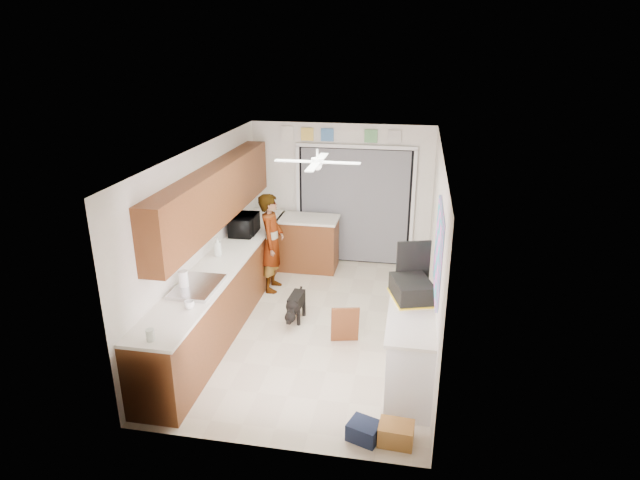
{
  "coord_description": "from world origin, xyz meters",
  "views": [
    {
      "loc": [
        1.27,
        -6.61,
        3.81
      ],
      "look_at": [
        0.0,
        0.4,
        1.15
      ],
      "focal_mm": 30.0,
      "sensor_mm": 36.0,
      "label": 1
    }
  ],
  "objects_px": {
    "paper_towel_roll": "(184,280)",
    "dog": "(296,306)",
    "man": "(272,243)",
    "soap_bottle": "(218,246)",
    "microwave": "(244,225)",
    "cup": "(189,305)",
    "cardboard_box": "(396,434)",
    "suitcase": "(412,289)",
    "navy_crate": "(364,431)"
  },
  "relations": [
    {
      "from": "suitcase",
      "to": "navy_crate",
      "type": "relative_size",
      "value": 1.8
    },
    {
      "from": "microwave",
      "to": "cardboard_box",
      "type": "relative_size",
      "value": 1.59
    },
    {
      "from": "microwave",
      "to": "paper_towel_roll",
      "type": "bearing_deg",
      "value": 175.48
    },
    {
      "from": "suitcase",
      "to": "navy_crate",
      "type": "bearing_deg",
      "value": -123.55
    },
    {
      "from": "paper_towel_roll",
      "to": "cardboard_box",
      "type": "height_order",
      "value": "paper_towel_roll"
    },
    {
      "from": "paper_towel_roll",
      "to": "cardboard_box",
      "type": "relative_size",
      "value": 0.7
    },
    {
      "from": "cup",
      "to": "dog",
      "type": "bearing_deg",
      "value": 61.69
    },
    {
      "from": "soap_bottle",
      "to": "dog",
      "type": "bearing_deg",
      "value": 2.61
    },
    {
      "from": "soap_bottle",
      "to": "suitcase",
      "type": "distance_m",
      "value": 2.86
    },
    {
      "from": "navy_crate",
      "to": "man",
      "type": "relative_size",
      "value": 0.19
    },
    {
      "from": "cup",
      "to": "soap_bottle",
      "type": "bearing_deg",
      "value": 98.73
    },
    {
      "from": "suitcase",
      "to": "man",
      "type": "xyz_separation_m",
      "value": [
        -2.22,
        1.86,
        -0.25
      ]
    },
    {
      "from": "dog",
      "to": "man",
      "type": "bearing_deg",
      "value": 125.86
    },
    {
      "from": "cardboard_box",
      "to": "navy_crate",
      "type": "bearing_deg",
      "value": 180.0
    },
    {
      "from": "cardboard_box",
      "to": "navy_crate",
      "type": "distance_m",
      "value": 0.32
    },
    {
      "from": "microwave",
      "to": "dog",
      "type": "distance_m",
      "value": 1.63
    },
    {
      "from": "man",
      "to": "dog",
      "type": "bearing_deg",
      "value": -149.8
    },
    {
      "from": "paper_towel_roll",
      "to": "navy_crate",
      "type": "bearing_deg",
      "value": -25.81
    },
    {
      "from": "suitcase",
      "to": "cardboard_box",
      "type": "distance_m",
      "value": 1.69
    },
    {
      "from": "cup",
      "to": "dog",
      "type": "xyz_separation_m",
      "value": [
        0.87,
        1.62,
        -0.76
      ]
    },
    {
      "from": "paper_towel_roll",
      "to": "navy_crate",
      "type": "relative_size",
      "value": 0.78
    },
    {
      "from": "cardboard_box",
      "to": "cup",
      "type": "bearing_deg",
      "value": 164.24
    },
    {
      "from": "paper_towel_roll",
      "to": "dog",
      "type": "height_order",
      "value": "paper_towel_roll"
    },
    {
      "from": "suitcase",
      "to": "cardboard_box",
      "type": "relative_size",
      "value": 1.59
    },
    {
      "from": "paper_towel_roll",
      "to": "man",
      "type": "relative_size",
      "value": 0.15
    },
    {
      "from": "paper_towel_roll",
      "to": "cardboard_box",
      "type": "distance_m",
      "value": 3.07
    },
    {
      "from": "navy_crate",
      "to": "man",
      "type": "bearing_deg",
      "value": 119.32
    },
    {
      "from": "man",
      "to": "dog",
      "type": "relative_size",
      "value": 2.8
    },
    {
      "from": "soap_bottle",
      "to": "cup",
      "type": "distance_m",
      "value": 1.59
    },
    {
      "from": "microwave",
      "to": "soap_bottle",
      "type": "height_order",
      "value": "microwave"
    },
    {
      "from": "microwave",
      "to": "soap_bottle",
      "type": "distance_m",
      "value": 0.96
    },
    {
      "from": "paper_towel_roll",
      "to": "dog",
      "type": "distance_m",
      "value": 1.83
    },
    {
      "from": "cardboard_box",
      "to": "man",
      "type": "relative_size",
      "value": 0.22
    },
    {
      "from": "microwave",
      "to": "cup",
      "type": "xyz_separation_m",
      "value": [
        0.16,
        -2.53,
        -0.11
      ]
    },
    {
      "from": "soap_bottle",
      "to": "suitcase",
      "type": "xyz_separation_m",
      "value": [
        2.73,
        -0.86,
        -0.03
      ]
    },
    {
      "from": "suitcase",
      "to": "dog",
      "type": "distance_m",
      "value": 2.03
    },
    {
      "from": "navy_crate",
      "to": "dog",
      "type": "relative_size",
      "value": 0.54
    },
    {
      "from": "dog",
      "to": "soap_bottle",
      "type": "bearing_deg",
      "value": -174.07
    },
    {
      "from": "cup",
      "to": "cardboard_box",
      "type": "height_order",
      "value": "cup"
    },
    {
      "from": "soap_bottle",
      "to": "dog",
      "type": "xyz_separation_m",
      "value": [
        1.12,
        0.05,
        -0.86
      ]
    },
    {
      "from": "suitcase",
      "to": "dog",
      "type": "height_order",
      "value": "suitcase"
    },
    {
      "from": "microwave",
      "to": "navy_crate",
      "type": "xyz_separation_m",
      "value": [
        2.26,
        -3.22,
        -1.0
      ]
    },
    {
      "from": "navy_crate",
      "to": "cup",
      "type": "bearing_deg",
      "value": 161.97
    },
    {
      "from": "paper_towel_roll",
      "to": "suitcase",
      "type": "bearing_deg",
      "value": 5.22
    },
    {
      "from": "dog",
      "to": "cup",
      "type": "bearing_deg",
      "value": -115.0
    },
    {
      "from": "cup",
      "to": "man",
      "type": "bearing_deg",
      "value": 84.05
    },
    {
      "from": "navy_crate",
      "to": "paper_towel_roll",
      "type": "bearing_deg",
      "value": 154.19
    },
    {
      "from": "cup",
      "to": "cardboard_box",
      "type": "relative_size",
      "value": 0.34
    },
    {
      "from": "paper_towel_roll",
      "to": "dog",
      "type": "relative_size",
      "value": 0.42
    },
    {
      "from": "microwave",
      "to": "cardboard_box",
      "type": "distance_m",
      "value": 4.24
    }
  ]
}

